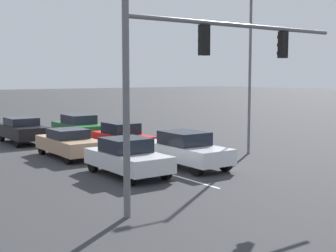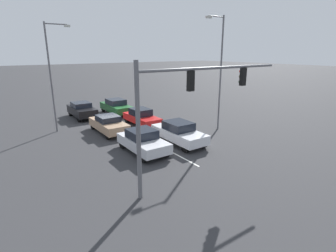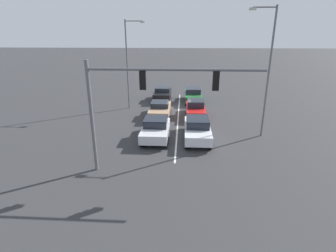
# 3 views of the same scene
# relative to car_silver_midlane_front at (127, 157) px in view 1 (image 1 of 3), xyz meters

# --- Properties ---
(ground_plane) EXTENTS (240.00, 240.00, 0.00)m
(ground_plane) POSITION_rel_car_silver_midlane_front_xyz_m (-1.56, -8.84, -0.77)
(ground_plane) COLOR #333335
(lane_stripe_left_divider) EXTENTS (0.12, 18.74, 0.01)m
(lane_stripe_left_divider) POSITION_rel_car_silver_midlane_front_xyz_m (-1.56, -5.47, -0.77)
(lane_stripe_left_divider) COLOR silver
(lane_stripe_left_divider) RESTS_ON ground_plane
(car_silver_midlane_front) EXTENTS (1.91, 4.16, 1.54)m
(car_silver_midlane_front) POSITION_rel_car_silver_midlane_front_xyz_m (0.00, 0.00, 0.00)
(car_silver_midlane_front) COLOR silver
(car_silver_midlane_front) RESTS_ON ground_plane
(car_white_leftlane_front) EXTENTS (1.85, 4.74, 1.59)m
(car_white_leftlane_front) POSITION_rel_car_silver_midlane_front_xyz_m (-3.07, -0.13, 0.03)
(car_white_leftlane_front) COLOR silver
(car_white_leftlane_front) RESTS_ON ground_plane
(car_red_leftlane_second) EXTENTS (1.71, 4.34, 1.52)m
(car_red_leftlane_second) POSITION_rel_car_silver_midlane_front_xyz_m (-3.16, -5.84, -0.01)
(car_red_leftlane_second) COLOR red
(car_red_leftlane_second) RESTS_ON ground_plane
(car_tan_midlane_second) EXTENTS (1.82, 4.46, 1.43)m
(car_tan_midlane_second) POSITION_rel_car_silver_midlane_front_xyz_m (0.16, -5.47, -0.05)
(car_tan_midlane_second) COLOR tan
(car_tan_midlane_second) RESTS_ON ground_plane
(car_black_midlane_third) EXTENTS (1.87, 4.32, 1.56)m
(car_black_midlane_third) POSITION_rel_car_silver_midlane_front_xyz_m (0.42, -11.76, 0.05)
(car_black_midlane_third) COLOR black
(car_black_midlane_third) RESTS_ON ground_plane
(car_darkgreen_leftlane_third) EXTENTS (1.85, 4.68, 1.60)m
(car_darkgreen_leftlane_third) POSITION_rel_car_silver_midlane_front_xyz_m (-3.10, -11.32, 0.05)
(car_darkgreen_leftlane_third) COLOR #1E5928
(car_darkgreen_leftlane_third) RESTS_ON ground_plane
(traffic_signal_gantry) EXTENTS (9.05, 0.37, 6.19)m
(traffic_signal_gantry) POSITION_rel_car_silver_midlane_front_xyz_m (0.21, 4.89, 3.71)
(traffic_signal_gantry) COLOR slate
(traffic_signal_gantry) RESTS_ON ground_plane
(street_lamp_left_shoulder) EXTENTS (1.85, 0.24, 9.20)m
(street_lamp_left_shoulder) POSITION_rel_car_silver_midlane_front_xyz_m (-7.84, -1.05, 4.44)
(street_lamp_left_shoulder) COLOR slate
(street_lamp_left_shoulder) RESTS_ON ground_plane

